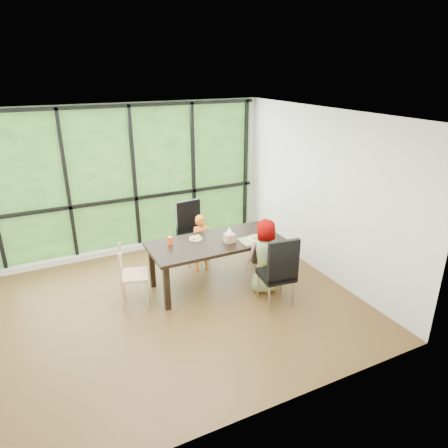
{
  "coord_description": "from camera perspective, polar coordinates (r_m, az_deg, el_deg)",
  "views": [
    {
      "loc": [
        -1.67,
        -4.88,
        3.28
      ],
      "look_at": [
        0.83,
        0.2,
        1.05
      ],
      "focal_mm": 32.36,
      "sensor_mm": 36.0,
      "label": 1
    }
  ],
  "objects": [
    {
      "name": "back_wall",
      "position": [
        7.58,
        -12.64,
        6.2
      ],
      "size": [
        5.0,
        0.0,
        5.0
      ],
      "primitive_type": "plane",
      "rotation": [
        1.57,
        0.0,
        0.0
      ],
      "color": "silver",
      "rests_on": "ground"
    },
    {
      "name": "tissue_box",
      "position": [
        6.2,
        0.78,
        -1.97
      ],
      "size": [
        0.15,
        0.15,
        0.13
      ],
      "primitive_type": "cube",
      "color": "tan",
      "rests_on": "dining_table"
    },
    {
      "name": "chair_end_beech",
      "position": [
        6.03,
        -12.64,
        -7.07
      ],
      "size": [
        0.49,
        0.51,
        0.9
      ],
      "primitive_type": "cube",
      "rotation": [
        0.0,
        0.0,
        1.32
      ],
      "color": "tan",
      "rests_on": "ground"
    },
    {
      "name": "placemat",
      "position": [
        6.3,
        4.2,
        -2.25
      ],
      "size": [
        0.44,
        0.32,
        0.01
      ],
      "primitive_type": "cube",
      "color": "tan",
      "rests_on": "dining_table"
    },
    {
      "name": "child_toddler",
      "position": [
        6.82,
        -3.19,
        -2.7
      ],
      "size": [
        0.38,
        0.27,
        0.98
      ],
      "primitive_type": "imported",
      "rotation": [
        0.0,
        0.0,
        -0.09
      ],
      "color": "orange",
      "rests_on": "ground"
    },
    {
      "name": "dining_table",
      "position": [
        6.41,
        -1.2,
        -5.47
      ],
      "size": [
        2.1,
        1.01,
        0.75
      ],
      "primitive_type": "cube",
      "rotation": [
        0.0,
        0.0,
        0.04
      ],
      "color": "black",
      "rests_on": "ground"
    },
    {
      "name": "tissue",
      "position": [
        6.15,
        0.79,
        -0.94
      ],
      "size": [
        0.12,
        0.12,
        0.11
      ],
      "primitive_type": "cone",
      "color": "white",
      "rests_on": "tissue_box"
    },
    {
      "name": "straw_white",
      "position": [
        6.12,
        -7.66,
        -1.49
      ],
      "size": [
        0.01,
        0.04,
        0.2
      ],
      "primitive_type": "cylinder",
      "rotation": [
        0.14,
        0.0,
        0.0
      ],
      "color": "white",
      "rests_on": "orange_cup"
    },
    {
      "name": "plate_far",
      "position": [
        6.32,
        -4.01,
        -2.12
      ],
      "size": [
        0.21,
        0.21,
        0.01
      ],
      "primitive_type": "cylinder",
      "color": "white",
      "rests_on": "dining_table"
    },
    {
      "name": "window_sill",
      "position": [
        7.92,
        -11.7,
        -3.07
      ],
      "size": [
        4.8,
        0.12,
        0.1
      ],
      "primitive_type": "cube",
      "color": "silver",
      "rests_on": "ground"
    },
    {
      "name": "window_mullions",
      "position": [
        7.52,
        -12.52,
        6.09
      ],
      "size": [
        4.8,
        0.06,
        2.65
      ],
      "primitive_type": null,
      "color": "black",
      "rests_on": "back_wall"
    },
    {
      "name": "chair_interior_leather",
      "position": [
        5.89,
        7.41,
        -6.45
      ],
      "size": [
        0.51,
        0.51,
        1.08
      ],
      "primitive_type": "cube",
      "rotation": [
        0.0,
        0.0,
        3.02
      ],
      "color": "black",
      "rests_on": "ground"
    },
    {
      "name": "plate_near",
      "position": [
        6.35,
        4.34,
        -2.01
      ],
      "size": [
        0.23,
        0.23,
        0.01
      ],
      "primitive_type": "cylinder",
      "color": "white",
      "rests_on": "dining_table"
    },
    {
      "name": "child_older",
      "position": [
        6.17,
        5.98,
        -4.52
      ],
      "size": [
        0.65,
        0.51,
        1.17
      ],
      "primitive_type": "imported",
      "rotation": [
        0.0,
        0.0,
        2.87
      ],
      "color": "slate",
      "rests_on": "ground"
    },
    {
      "name": "green_cup",
      "position": [
        6.42,
        6.83,
        -1.38
      ],
      "size": [
        0.07,
        0.07,
        0.11
      ],
      "primitive_type": "cylinder",
      "color": "#45CD2D",
      "rests_on": "dining_table"
    },
    {
      "name": "ground",
      "position": [
        6.12,
        -6.26,
        -11.1
      ],
      "size": [
        5.0,
        5.0,
        0.0
      ],
      "primitive_type": "plane",
      "color": "black",
      "rests_on": "ground"
    },
    {
      "name": "crepe_rolls_near",
      "position": [
        6.34,
        4.34,
        -1.8
      ],
      "size": [
        0.15,
        0.12,
        0.04
      ],
      "primitive_type": null,
      "color": "tan",
      "rests_on": "plate_near"
    },
    {
      "name": "crepe_rolls_far",
      "position": [
        6.31,
        -4.02,
        -1.92
      ],
      "size": [
        0.2,
        0.12,
        0.04
      ],
      "primitive_type": null,
      "color": "tan",
      "rests_on": "plate_far"
    },
    {
      "name": "orange_cup",
      "position": [
        6.16,
        -7.62,
        -2.35
      ],
      "size": [
        0.08,
        0.08,
        0.12
      ],
      "primitive_type": "cylinder",
      "color": "#FC5216",
      "rests_on": "dining_table"
    },
    {
      "name": "white_mug",
      "position": [
        6.7,
        5.98,
        -0.46
      ],
      "size": [
        0.08,
        0.08,
        0.08
      ],
      "primitive_type": "cylinder",
      "color": "white",
      "rests_on": "dining_table"
    },
    {
      "name": "straw_pink",
      "position": [
        6.38,
        6.87,
        -0.6
      ],
      "size": [
        0.01,
        0.04,
        0.2
      ],
      "primitive_type": "cylinder",
      "rotation": [
        0.14,
        0.0,
        0.0
      ],
      "color": "pink",
      "rests_on": "green_cup"
    },
    {
      "name": "foliage_backdrop",
      "position": [
        7.56,
        -12.6,
        6.16
      ],
      "size": [
        4.8,
        0.02,
        2.65
      ],
      "primitive_type": "cube",
      "color": "#264D1E",
      "rests_on": "back_wall"
    },
    {
      "name": "chair_window_leather",
      "position": [
        7.11,
        -4.33,
        -1.24
      ],
      "size": [
        0.5,
        0.5,
        1.08
      ],
      "primitive_type": "cube",
      "rotation": [
        0.0,
        0.0,
        0.09
      ],
      "color": "black",
      "rests_on": "ground"
    }
  ]
}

